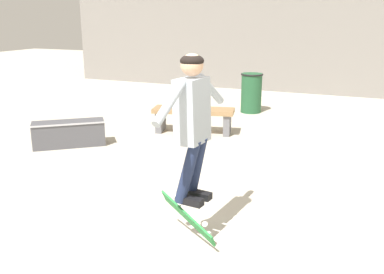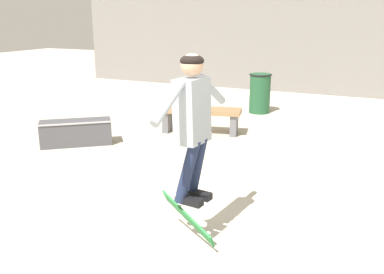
{
  "view_description": "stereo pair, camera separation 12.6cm",
  "coord_description": "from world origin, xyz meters",
  "px_view_note": "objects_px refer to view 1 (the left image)",
  "views": [
    {
      "loc": [
        1.65,
        -3.18,
        2.21
      ],
      "look_at": [
        0.11,
        0.42,
        1.09
      ],
      "focal_mm": 40.0,
      "sensor_mm": 36.0,
      "label": 1
    },
    {
      "loc": [
        1.76,
        -3.12,
        2.21
      ],
      "look_at": [
        0.11,
        0.42,
        1.09
      ],
      "focal_mm": 40.0,
      "sensor_mm": 36.0,
      "label": 2
    }
  ],
  "objects_px": {
    "skate_ledge": "(69,134)",
    "trash_bin": "(251,92)",
    "skateboard_flipping": "(188,217)",
    "skater": "(192,117)",
    "park_bench": "(193,115)"
  },
  "relations": [
    {
      "from": "skate_ledge",
      "to": "skateboard_flipping",
      "type": "xyz_separation_m",
      "value": [
        3.22,
        -2.2,
        0.04
      ]
    },
    {
      "from": "park_bench",
      "to": "skate_ledge",
      "type": "bearing_deg",
      "value": -147.86
    },
    {
      "from": "skate_ledge",
      "to": "trash_bin",
      "type": "distance_m",
      "value": 4.46
    },
    {
      "from": "skate_ledge",
      "to": "trash_bin",
      "type": "bearing_deg",
      "value": 21.56
    },
    {
      "from": "trash_bin",
      "to": "skater",
      "type": "relative_size",
      "value": 0.63
    },
    {
      "from": "skater",
      "to": "skateboard_flipping",
      "type": "relative_size",
      "value": 2.12
    },
    {
      "from": "skateboard_flipping",
      "to": "trash_bin",
      "type": "bearing_deg",
      "value": 123.52
    },
    {
      "from": "park_bench",
      "to": "skate_ledge",
      "type": "distance_m",
      "value": 2.34
    },
    {
      "from": "skateboard_flipping",
      "to": "skate_ledge",
      "type": "bearing_deg",
      "value": 169.51
    },
    {
      "from": "skater",
      "to": "skate_ledge",
      "type": "bearing_deg",
      "value": 153.56
    },
    {
      "from": "trash_bin",
      "to": "skateboard_flipping",
      "type": "height_order",
      "value": "trash_bin"
    },
    {
      "from": "trash_bin",
      "to": "skateboard_flipping",
      "type": "relative_size",
      "value": 1.34
    },
    {
      "from": "park_bench",
      "to": "trash_bin",
      "type": "height_order",
      "value": "trash_bin"
    },
    {
      "from": "park_bench",
      "to": "skateboard_flipping",
      "type": "relative_size",
      "value": 2.38
    },
    {
      "from": "park_bench",
      "to": "trash_bin",
      "type": "xyz_separation_m",
      "value": [
        0.53,
        2.22,
        0.13
      ]
    }
  ]
}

